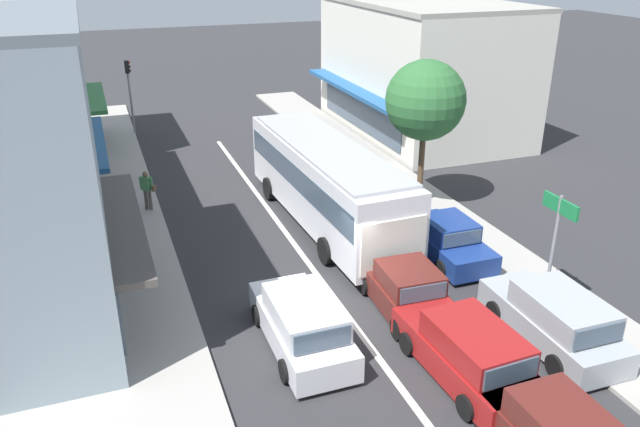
% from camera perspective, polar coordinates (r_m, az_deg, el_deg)
% --- Properties ---
extents(ground_plane, '(140.00, 140.00, 0.00)m').
position_cam_1_polar(ground_plane, '(19.23, 1.72, -8.28)').
color(ground_plane, '#2D2D30').
extents(lane_centre_line, '(0.20, 28.00, 0.01)m').
position_cam_1_polar(lane_centre_line, '(22.51, -2.06, -3.22)').
color(lane_centre_line, silver).
rests_on(lane_centre_line, ground).
extents(sidewalk_left, '(5.20, 44.00, 0.14)m').
position_cam_1_polar(sidewalk_left, '(23.41, -19.71, -3.41)').
color(sidewalk_left, '#A39E96').
rests_on(sidewalk_left, ground).
extents(kerb_right, '(2.80, 44.00, 0.12)m').
position_cam_1_polar(kerb_right, '(26.47, 9.39, 0.86)').
color(kerb_right, '#A39E96').
rests_on(kerb_right, ground).
extents(shopfront_far_end, '(8.28, 7.56, 8.37)m').
position_cam_1_polar(shopfront_far_end, '(35.01, -27.01, 11.27)').
color(shopfront_far_end, silver).
rests_on(shopfront_far_end, ground).
extents(building_right_far, '(8.52, 12.73, 7.26)m').
position_cam_1_polar(building_right_far, '(36.58, 9.26, 13.02)').
color(building_right_far, silver).
rests_on(building_right_far, ground).
extents(city_bus, '(3.01, 10.94, 3.23)m').
position_cam_1_polar(city_bus, '(23.67, 0.56, 3.15)').
color(city_bus, silver).
rests_on(city_bus, ground).
extents(sedan_adjacent_lane_lead, '(2.05, 4.28, 1.47)m').
position_cam_1_polar(sedan_adjacent_lane_lead, '(18.75, 7.99, -7.06)').
color(sedan_adjacent_lane_lead, '#561E19').
rests_on(sedan_adjacent_lane_lead, ground).
extents(wagon_queue_gap_filler, '(1.95, 4.51, 1.58)m').
position_cam_1_polar(wagon_queue_gap_filler, '(17.00, -1.62, -10.01)').
color(wagon_queue_gap_filler, silver).
rests_on(wagon_queue_gap_filler, ground).
extents(wagon_behind_bus_mid, '(2.08, 4.57, 1.58)m').
position_cam_1_polar(wagon_behind_bus_mid, '(16.34, 13.42, -12.30)').
color(wagon_behind_bus_mid, maroon).
rests_on(wagon_behind_bus_mid, ground).
extents(parked_wagon_kerb_front, '(2.00, 4.53, 1.58)m').
position_cam_1_polar(parked_wagon_kerb_front, '(18.29, 20.67, -9.06)').
color(parked_wagon_kerb_front, '#9EA3A8').
rests_on(parked_wagon_kerb_front, ground).
extents(parked_sedan_kerb_second, '(1.94, 4.22, 1.47)m').
position_cam_1_polar(parked_sedan_kerb_second, '(22.06, 11.43, -2.39)').
color(parked_sedan_kerb_second, navy).
rests_on(parked_sedan_kerb_second, ground).
extents(traffic_light_downstreet, '(0.32, 0.24, 4.20)m').
position_cam_1_polar(traffic_light_downstreet, '(36.87, -17.04, 11.17)').
color(traffic_light_downstreet, gray).
rests_on(traffic_light_downstreet, ground).
extents(directional_road_sign, '(0.10, 1.40, 3.60)m').
position_cam_1_polar(directional_road_sign, '(19.11, 20.86, -1.07)').
color(directional_road_sign, gray).
rests_on(directional_road_sign, ground).
extents(street_tree_right, '(3.17, 3.17, 6.04)m').
position_cam_1_polar(street_tree_right, '(25.12, 9.62, 10.13)').
color(street_tree_right, brown).
rests_on(street_tree_right, ground).
extents(pedestrian_with_handbag_near, '(0.62, 0.47, 1.63)m').
position_cam_1_polar(pedestrian_with_handbag_near, '(26.02, -15.53, 2.27)').
color(pedestrian_with_handbag_near, '#4C4742').
rests_on(pedestrian_with_handbag_near, sidewalk_left).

